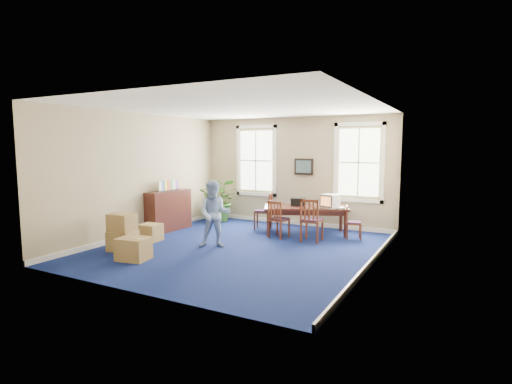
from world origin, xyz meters
The scene contains 25 objects.
floor centered at (0.00, 0.00, 0.00)m, with size 6.50×6.50×0.00m, color navy.
ceiling centered at (0.00, 0.00, 3.20)m, with size 6.50×6.50×0.00m, color white.
wall_back centered at (0.00, 3.25, 1.60)m, with size 6.50×6.50×0.00m, color tan.
wall_front centered at (0.00, -3.25, 1.60)m, with size 6.50×6.50×0.00m, color tan.
wall_left centered at (-3.00, 0.00, 1.60)m, with size 6.50×6.50×0.00m, color tan.
wall_right centered at (3.00, 0.00, 1.60)m, with size 6.50×6.50×0.00m, color tan.
baseboard_back centered at (0.00, 3.22, 0.06)m, with size 6.00×0.04×0.12m, color white.
baseboard_left centered at (-2.97, 0.00, 0.06)m, with size 0.04×6.50×0.12m, color white.
baseboard_right centered at (2.97, 0.00, 0.06)m, with size 0.04×6.50×0.12m, color white.
window_left centered at (-1.30, 3.23, 1.90)m, with size 1.40×0.12×2.20m, color white, non-canonical shape.
window_right centered at (1.90, 3.23, 1.90)m, with size 1.40×0.12×2.20m, color white, non-canonical shape.
wall_picture centered at (0.30, 3.20, 1.75)m, with size 0.58×0.06×0.48m, color black, non-canonical shape.
conference_table centered at (0.79, 2.15, 0.37)m, with size 2.19×0.99×0.75m, color #421C16, non-canonical shape.
crt_tv centered at (1.43, 2.20, 0.92)m, with size 0.39×0.43×0.36m, color #B7B7BC, non-canonical shape.
game_console centered at (1.73, 2.15, 0.77)m, with size 0.15×0.18×0.05m, color white.
equipment_bag centered at (0.54, 2.20, 0.85)m, with size 0.41×0.26×0.20m, color black.
chair_near_left centered at (0.34, 1.41, 0.48)m, with size 0.43×0.43×0.97m, color maroon, non-canonical shape.
chair_near_right centered at (1.23, 1.41, 0.54)m, with size 0.48×0.48×1.07m, color maroon, non-canonical shape.
chair_end_left centered at (-0.50, 2.15, 0.52)m, with size 0.47×0.47×1.04m, color maroon, non-canonical shape.
chair_end_right centered at (2.08, 2.15, 0.43)m, with size 0.38×0.38×0.85m, color maroon, non-canonical shape.
man centered at (-0.56, -0.20, 0.78)m, with size 0.76×0.59×1.56m, color #8CAAD5.
credenza centered at (-2.75, 0.76, 0.57)m, with size 0.42×1.45×1.14m, color #421C16.
brochure_rack centered at (-2.73, 0.76, 1.30)m, with size 0.13×0.71×0.32m, color #99999E, non-canonical shape.
potted_plant centered at (-2.22, 2.59, 0.68)m, with size 1.21×1.06×1.35m, color #27531A.
cardboard_boxes centered at (-2.00, -1.32, 0.44)m, with size 1.55×1.55×0.89m, color #9C7A45, non-canonical shape.
Camera 1 is at (4.58, -7.79, 2.33)m, focal length 28.00 mm.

